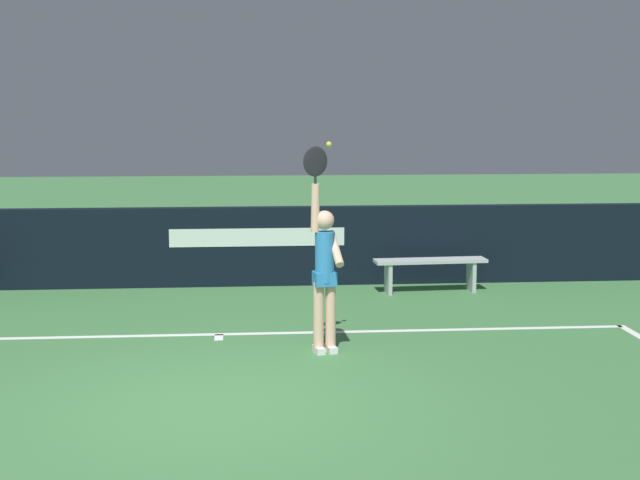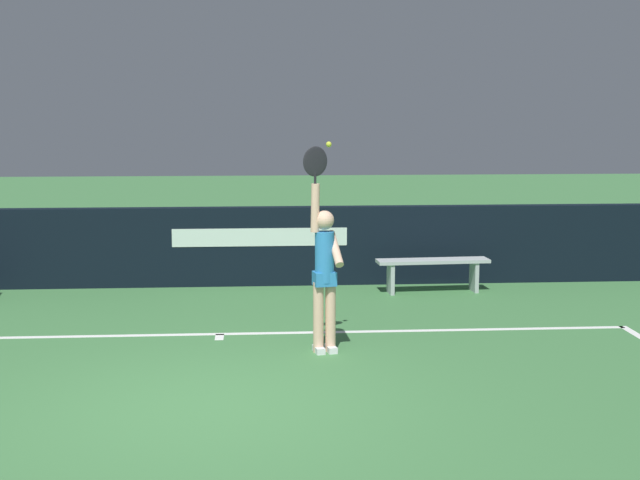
{
  "view_description": "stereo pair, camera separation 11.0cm",
  "coord_description": "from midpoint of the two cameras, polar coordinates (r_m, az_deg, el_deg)",
  "views": [
    {
      "loc": [
        0.37,
        -8.2,
        2.77
      ],
      "look_at": [
        1.2,
        1.95,
        1.29
      ],
      "focal_mm": 50.39,
      "sensor_mm": 36.0,
      "label": 1
    },
    {
      "loc": [
        0.48,
        -8.21,
        2.77
      ],
      "look_at": [
        1.2,
        1.95,
        1.29
      ],
      "focal_mm": 50.39,
      "sensor_mm": 36.0,
      "label": 2
    }
  ],
  "objects": [
    {
      "name": "courtside_bench_near",
      "position": [
        13.82,
        6.79,
        -1.69
      ],
      "size": [
        1.74,
        0.46,
        0.51
      ],
      "color": "#B0B9BB",
      "rests_on": "ground"
    },
    {
      "name": "court_lines",
      "position": [
        8.49,
        -7.4,
        -10.86
      ],
      "size": [
        10.47,
        6.07,
        0.0
      ],
      "color": "white",
      "rests_on": "ground"
    },
    {
      "name": "tennis_player",
      "position": [
        10.24,
        -0.03,
        -1.81
      ],
      "size": [
        0.47,
        0.45,
        2.38
      ],
      "color": "beige",
      "rests_on": "ground"
    },
    {
      "name": "ground_plane",
      "position": [
        8.68,
        -7.34,
        -10.45
      ],
      "size": [
        60.0,
        60.0,
        0.0
      ],
      "primitive_type": "plane",
      "color": "#407A43"
    },
    {
      "name": "tennis_ball",
      "position": [
        10.1,
        0.25,
        6.09
      ],
      "size": [
        0.06,
        0.06,
        0.06
      ],
      "color": "#CFDA38"
    },
    {
      "name": "back_wall",
      "position": [
        14.3,
        -6.29,
        -0.42
      ],
      "size": [
        14.96,
        0.26,
        1.25
      ],
      "color": "black",
      "rests_on": "ground"
    }
  ]
}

